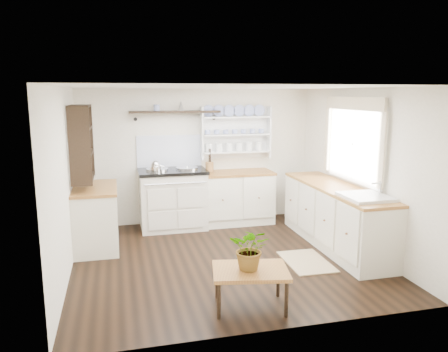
% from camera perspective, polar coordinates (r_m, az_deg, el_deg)
% --- Properties ---
extents(floor, '(4.00, 3.80, 0.01)m').
position_cam_1_polar(floor, '(6.07, 0.07, -10.71)').
color(floor, black).
rests_on(floor, ground).
extents(wall_back, '(4.00, 0.02, 2.30)m').
position_cam_1_polar(wall_back, '(7.59, -3.42, 2.61)').
color(wall_back, beige).
rests_on(wall_back, ground).
extents(wall_right, '(0.02, 3.80, 2.30)m').
position_cam_1_polar(wall_right, '(6.53, 17.37, 0.80)').
color(wall_right, beige).
rests_on(wall_right, ground).
extents(wall_left, '(0.02, 3.80, 2.30)m').
position_cam_1_polar(wall_left, '(5.62, -20.11, -0.91)').
color(wall_left, beige).
rests_on(wall_left, ground).
extents(ceiling, '(4.00, 3.80, 0.01)m').
position_cam_1_polar(ceiling, '(5.65, 0.08, 11.54)').
color(ceiling, white).
rests_on(ceiling, wall_back).
extents(window, '(0.08, 1.55, 1.22)m').
position_cam_1_polar(window, '(6.57, 16.51, 4.57)').
color(window, white).
rests_on(window, wall_right).
extents(aga_cooker, '(1.11, 0.77, 1.02)m').
position_cam_1_polar(aga_cooker, '(7.31, -6.70, -2.92)').
color(aga_cooker, beige).
rests_on(aga_cooker, floor).
extents(back_cabinets, '(1.27, 0.63, 0.90)m').
position_cam_1_polar(back_cabinets, '(7.56, 1.54, -2.72)').
color(back_cabinets, beige).
rests_on(back_cabinets, floor).
extents(right_cabinets, '(0.62, 2.43, 0.90)m').
position_cam_1_polar(right_cabinets, '(6.61, 14.35, -5.05)').
color(right_cabinets, beige).
rests_on(right_cabinets, floor).
extents(belfast_sink, '(0.55, 0.60, 0.45)m').
position_cam_1_polar(belfast_sink, '(5.90, 17.95, -3.72)').
color(belfast_sink, white).
rests_on(belfast_sink, right_cabinets).
extents(left_cabinets, '(0.62, 1.13, 0.90)m').
position_cam_1_polar(left_cabinets, '(6.63, -16.36, -5.11)').
color(left_cabinets, beige).
rests_on(left_cabinets, floor).
extents(plate_rack, '(1.20, 0.22, 0.90)m').
position_cam_1_polar(plate_rack, '(7.65, 1.41, 5.75)').
color(plate_rack, white).
rests_on(plate_rack, wall_back).
extents(high_shelf, '(1.50, 0.29, 0.16)m').
position_cam_1_polar(high_shelf, '(7.33, -6.41, 8.24)').
color(high_shelf, black).
rests_on(high_shelf, wall_back).
extents(left_shelving, '(0.28, 0.80, 1.05)m').
position_cam_1_polar(left_shelving, '(6.43, -18.12, 4.23)').
color(left_shelving, black).
rests_on(left_shelving, wall_left).
extents(kettle, '(0.19, 0.19, 0.23)m').
position_cam_1_polar(kettle, '(7.06, -8.93, 1.02)').
color(kettle, silver).
rests_on(kettle, aga_cooker).
extents(utensil_crock, '(0.14, 0.14, 0.16)m').
position_cam_1_polar(utensil_crock, '(7.43, -1.91, 1.21)').
color(utensil_crock, olive).
rests_on(utensil_crock, back_cabinets).
extents(center_table, '(0.87, 0.69, 0.42)m').
position_cam_1_polar(center_table, '(4.67, 3.46, -12.57)').
color(center_table, brown).
rests_on(center_table, floor).
extents(potted_plant, '(0.53, 0.51, 0.46)m').
position_cam_1_polar(potted_plant, '(4.56, 3.50, -9.41)').
color(potted_plant, '#3F7233').
rests_on(potted_plant, center_table).
extents(floor_rug, '(0.57, 0.86, 0.02)m').
position_cam_1_polar(floor_rug, '(6.04, 10.71, -10.94)').
color(floor_rug, '#927855').
rests_on(floor_rug, floor).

